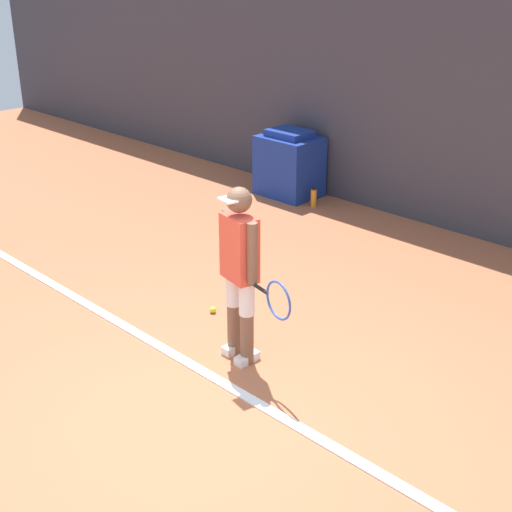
{
  "coord_description": "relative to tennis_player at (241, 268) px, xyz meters",
  "views": [
    {
      "loc": [
        3.63,
        -3.04,
        3.41
      ],
      "look_at": [
        -0.4,
        1.03,
        0.94
      ],
      "focal_mm": 50.0,
      "sensor_mm": 36.0,
      "label": 1
    }
  ],
  "objects": [
    {
      "name": "tennis_player",
      "position": [
        0.0,
        0.0,
        0.0
      ],
      "size": [
        0.97,
        0.32,
        1.62
      ],
      "rotation": [
        0.0,
        0.0,
        -0.2
      ],
      "color": "brown",
      "rests_on": "ground_plane"
    },
    {
      "name": "ground_plane",
      "position": [
        0.39,
        -0.83,
        -0.9
      ],
      "size": [
        24.0,
        24.0,
        0.0
      ],
      "primitive_type": "plane",
      "color": "#B76642"
    },
    {
      "name": "covered_chair",
      "position": [
        -2.84,
        3.76,
        -0.43
      ],
      "size": [
        0.88,
        0.68,
        0.99
      ],
      "color": "navy",
      "rests_on": "ground_plane"
    },
    {
      "name": "court_baseline",
      "position": [
        0.39,
        -0.41,
        -0.89
      ],
      "size": [
        21.6,
        0.1,
        0.01
      ],
      "color": "white",
      "rests_on": "ground_plane"
    },
    {
      "name": "water_bottle",
      "position": [
        -2.23,
        3.61,
        -0.77
      ],
      "size": [
        0.09,
        0.09,
        0.28
      ],
      "color": "orange",
      "rests_on": "ground_plane"
    },
    {
      "name": "tennis_ball",
      "position": [
        -0.83,
        0.4,
        -0.86
      ],
      "size": [
        0.07,
        0.07,
        0.07
      ],
      "color": "#D1E533",
      "rests_on": "ground_plane"
    }
  ]
}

